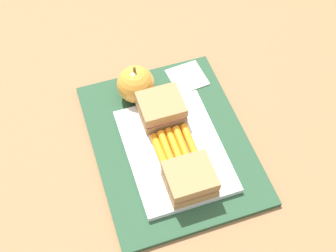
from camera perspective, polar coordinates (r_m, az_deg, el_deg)
ground_plane at (r=0.85m, az=0.27°, el=-2.27°), size 2.40×2.40×0.00m
lunchbag_mat at (r=0.84m, az=0.27°, el=-2.09°), size 0.36×0.28×0.01m
food_tray at (r=0.82m, az=0.83°, el=-3.07°), size 0.23×0.17×0.01m
sandwich_half_left at (r=0.76m, az=2.76°, el=-6.71°), size 0.07×0.08×0.04m
sandwich_half_right at (r=0.84m, az=-0.87°, el=2.23°), size 0.07×0.08×0.04m
carrot_sticks_bundle at (r=0.81m, az=0.85°, el=-2.64°), size 0.08×0.07×0.02m
apple at (r=0.88m, az=-4.07°, el=5.26°), size 0.07×0.07×0.08m
paper_napkin at (r=0.93m, az=2.42°, el=6.14°), size 0.08×0.08×0.00m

